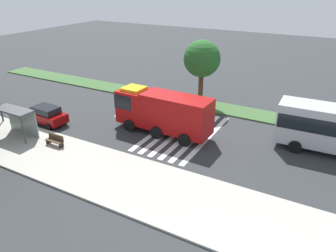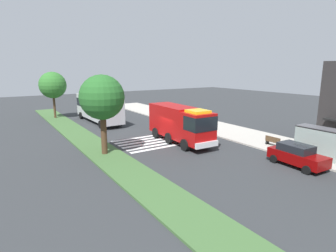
# 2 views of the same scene
# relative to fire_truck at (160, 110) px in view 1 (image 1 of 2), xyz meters

# --- Properties ---
(ground_plane) EXTENTS (120.00, 120.00, 0.00)m
(ground_plane) POSITION_rel_fire_truck_xyz_m (-0.90, -0.79, -2.06)
(ground_plane) COLOR #2D3033
(sidewalk) EXTENTS (60.00, 5.84, 0.14)m
(sidewalk) POSITION_rel_fire_truck_xyz_m (-0.90, 7.65, -1.99)
(sidewalk) COLOR #ADA89E
(sidewalk) RESTS_ON ground_plane
(median_strip) EXTENTS (60.00, 3.00, 0.14)m
(median_strip) POSITION_rel_fire_truck_xyz_m (-0.90, -7.81, -1.99)
(median_strip) COLOR #3D6033
(median_strip) RESTS_ON ground_plane
(crosswalk) EXTENTS (4.95, 9.94, 0.01)m
(crosswalk) POSITION_rel_fire_truck_xyz_m (-1.87, -0.79, -2.05)
(crosswalk) COLOR silver
(crosswalk) RESTS_ON ground_plane
(fire_truck) EXTENTS (8.84, 2.96, 3.69)m
(fire_truck) POSITION_rel_fire_truck_xyz_m (0.00, 0.00, 0.00)
(fire_truck) COLOR #A50C0C
(fire_truck) RESTS_ON ground_plane
(parked_car_west) EXTENTS (4.35, 2.18, 1.70)m
(parked_car_west) POSITION_rel_fire_truck_xyz_m (10.23, 3.53, -1.18)
(parked_car_west) COLOR #720505
(parked_car_west) RESTS_ON ground_plane
(bus_stop_shelter) EXTENTS (3.50, 1.40, 2.46)m
(bus_stop_shelter) POSITION_rel_fire_truck_xyz_m (10.07, 6.44, -0.17)
(bus_stop_shelter) COLOR #4C4C51
(bus_stop_shelter) RESTS_ON sidewalk
(bench_near_shelter) EXTENTS (1.60, 0.50, 0.90)m
(bench_near_shelter) POSITION_rel_fire_truck_xyz_m (6.07, 6.41, -1.47)
(bench_near_shelter) COLOR #4C3823
(bench_near_shelter) RESTS_ON sidewalk
(median_tree_west) EXTENTS (3.75, 3.75, 6.73)m
(median_tree_west) POSITION_rel_fire_truck_xyz_m (-0.38, -7.81, 2.88)
(median_tree_west) COLOR #47301E
(median_tree_west) RESTS_ON median_strip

